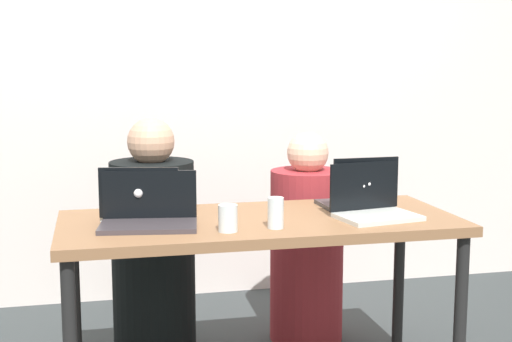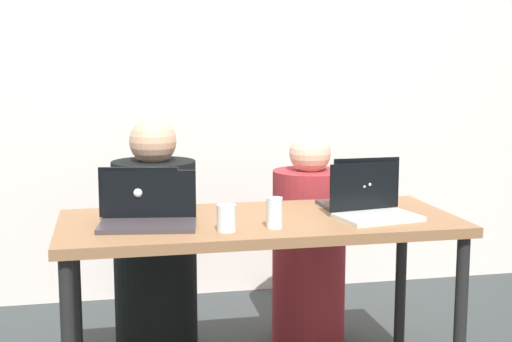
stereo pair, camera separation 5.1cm
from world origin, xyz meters
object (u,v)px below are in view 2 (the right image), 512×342
laptop_back_left (142,206)px  water_glass_center (274,215)px  laptop_back_right (359,197)px  laptop_front_left (148,214)px  laptop_front_right (373,206)px  water_glass_left (226,220)px  person_on_right (309,249)px  person_on_left (155,250)px

laptop_back_left → water_glass_center: 0.56m
laptop_back_right → laptop_back_left: (-0.91, 0.01, -0.00)m
laptop_back_left → laptop_front_left: 0.16m
laptop_back_right → laptop_front_left: bearing=7.0°
laptop_back_right → water_glass_center: size_ratio=2.51×
laptop_front_right → water_glass_center: 0.44m
laptop_front_right → water_glass_left: size_ratio=3.46×
laptop_back_right → laptop_back_left: size_ratio=0.85×
person_on_right → laptop_front_right: size_ratio=3.02×
person_on_left → laptop_front_right: 1.10m
person_on_right → water_glass_center: (-0.36, -0.77, 0.35)m
laptop_back_right → water_glass_center: 0.51m
person_on_left → laptop_front_left: size_ratio=2.90×
person_on_left → laptop_front_left: 0.71m
person_on_left → laptop_back_right: 1.01m
person_on_left → water_glass_center: size_ratio=9.62×
laptop_back_left → person_on_left: bearing=-87.9°
laptop_back_left → person_on_right: bearing=-138.6°
laptop_front_left → laptop_front_right: bearing=6.1°
person_on_right → laptop_back_left: 1.02m
person_on_right → laptop_back_right: bearing=98.9°
laptop_front_right → laptop_front_left: (-0.89, 0.03, -0.00)m
person_on_right → laptop_back_left: person_on_right is taller
laptop_back_left → water_glass_center: size_ratio=2.96×
laptop_front_right → person_on_right: bearing=85.4°
water_glass_left → laptop_front_right: bearing=10.6°
person_on_right → laptop_back_right: (0.07, -0.49, 0.35)m
water_glass_center → laptop_front_right: bearing=13.2°
person_on_right → water_glass_left: bearing=55.7°
laptop_front_left → laptop_back_left: bearing=104.1°
laptop_back_left → laptop_front_right: size_ratio=1.00×
laptop_back_right → laptop_front_left: size_ratio=0.76×
laptop_back_right → person_on_right: bearing=-83.6°
water_glass_left → water_glass_center: bearing=4.2°
water_glass_left → water_glass_center: 0.18m
water_glass_center → laptop_back_right: bearing=32.7°
person_on_right → laptop_back_right: person_on_right is taller
laptop_front_left → water_glass_left: laptop_front_left is taller
person_on_right → water_glass_center: 0.92m
water_glass_center → laptop_front_left: bearing=163.7°
laptop_front_right → water_glass_center: (-0.43, -0.10, 0.00)m
laptop_back_right → laptop_back_left: laptop_back_right is taller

